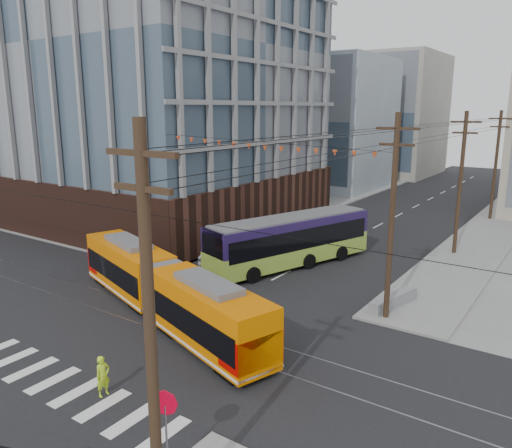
% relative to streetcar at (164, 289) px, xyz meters
% --- Properties ---
extents(ground, '(160.00, 160.00, 0.00)m').
position_rel_streetcar_xyz_m(ground, '(1.55, -4.39, -1.66)').
color(ground, slate).
extents(office_building, '(30.00, 25.00, 28.60)m').
position_rel_streetcar_xyz_m(office_building, '(-20.45, 18.61, 12.64)').
color(office_building, '#381E16').
rests_on(office_building, ground).
extents(bg_bldg_nw_near, '(18.00, 16.00, 18.00)m').
position_rel_streetcar_xyz_m(bg_bldg_nw_near, '(-15.45, 47.61, 7.34)').
color(bg_bldg_nw_near, '#8C99A5').
rests_on(bg_bldg_nw_near, ground).
extents(bg_bldg_nw_far, '(16.00, 18.00, 20.00)m').
position_rel_streetcar_xyz_m(bg_bldg_nw_far, '(-12.45, 67.61, 8.34)').
color(bg_bldg_nw_far, gray).
rests_on(bg_bldg_nw_far, ground).
extents(utility_pole_near, '(0.30, 0.30, 11.00)m').
position_rel_streetcar_xyz_m(utility_pole_near, '(10.05, -10.39, 3.84)').
color(utility_pole_near, black).
rests_on(utility_pole_near, ground).
extents(streetcar, '(17.12, 7.74, 3.32)m').
position_rel_streetcar_xyz_m(streetcar, '(0.00, 0.00, 0.00)').
color(streetcar, '#D96700').
rests_on(streetcar, ground).
extents(city_bus, '(6.94, 13.45, 3.75)m').
position_rel_streetcar_xyz_m(city_bus, '(0.88, 11.89, 0.21)').
color(city_bus, '#201240').
rests_on(city_bus, ground).
extents(parked_car_silver, '(2.87, 4.47, 1.39)m').
position_rel_streetcar_xyz_m(parked_car_silver, '(-3.79, 9.27, -0.97)').
color(parked_car_silver, '#B2B9C5').
rests_on(parked_car_silver, ground).
extents(parked_car_white, '(3.45, 5.18, 1.39)m').
position_rel_streetcar_xyz_m(parked_car_white, '(-3.70, 12.75, -0.96)').
color(parked_car_white, silver).
rests_on(parked_car_white, ground).
extents(parked_car_grey, '(2.43, 4.44, 1.18)m').
position_rel_streetcar_xyz_m(parked_car_grey, '(-3.72, 19.09, -1.07)').
color(parked_car_grey, '#5B5E64').
rests_on(parked_car_grey, ground).
extents(pedestrian, '(0.46, 0.65, 1.68)m').
position_rel_streetcar_xyz_m(pedestrian, '(3.40, -6.88, -0.82)').
color(pedestrian, '#B1E11F').
rests_on(pedestrian, ground).
extents(stop_sign, '(1.07, 1.07, 2.75)m').
position_rel_streetcar_xyz_m(stop_sign, '(8.66, -8.67, -0.28)').
color(stop_sign, red).
rests_on(stop_sign, ground).
extents(jersey_barrier, '(1.77, 4.16, 0.81)m').
position_rel_streetcar_xyz_m(jersey_barrier, '(9.85, 8.38, -1.26)').
color(jersey_barrier, slate).
rests_on(jersey_barrier, ground).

